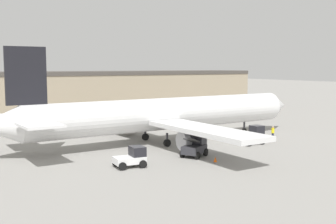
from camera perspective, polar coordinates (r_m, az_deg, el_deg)
The scene contains 8 objects.
ground_plane at distance 53.84m, azimuth 0.00°, elevation -4.07°, with size 400.00×400.00×0.00m, color gray.
terminal_building at distance 83.55m, azimuth -9.67°, elevation 2.50°, with size 68.96×11.38×8.64m.
airplane at distance 52.79m, azimuth -0.89°, elevation -0.35°, with size 44.21×35.58×11.64m.
ground_crew_worker at distance 57.30m, azimuth 14.01°, elevation -2.68°, with size 0.39×0.39×1.76m.
baggage_tug at distance 53.23m, azimuth 11.46°, elevation -3.17°, with size 3.16×1.88×2.29m.
belt_loader_truck at distance 45.27m, azimuth 3.70°, elevation -4.59°, with size 3.45×3.13×2.43m.
pushback_tug at distance 40.68m, azimuth -4.91°, elevation -6.15°, with size 3.12×2.41×1.95m.
safety_cone_near at distance 42.96m, azimuth 6.42°, elevation -6.38°, with size 0.36×0.36×0.55m.
Camera 1 is at (-28.17, -44.86, 9.62)m, focal length 45.00 mm.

